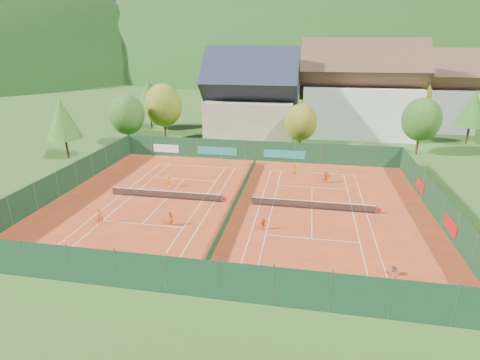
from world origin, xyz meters
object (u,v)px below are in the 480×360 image
player_right_far_b (326,177)px  player_left_mid (170,219)px  chalet (252,101)px  ball_hopper (394,269)px  hotel_block_a (359,95)px  player_left_near (100,216)px  hotel_block_b (427,95)px  player_right_far_a (294,169)px  player_right_near (263,224)px  player_left_far (169,181)px

player_right_far_b → player_left_mid: bearing=41.9°
chalet → ball_hopper: size_ratio=20.25×
hotel_block_a → player_left_near: hotel_block_a is taller
hotel_block_a → player_right_far_b: (-6.37, -27.68, -6.60)m
hotel_block_b → player_right_far_a: (-24.32, -32.84, -5.98)m
hotel_block_b → player_right_near: hotel_block_b is taller
chalet → hotel_block_a: (19.00, 6.00, 0.76)m
player_left_far → player_left_mid: bearing=135.1°
player_left_mid → player_left_far: 10.34m
player_left_near → player_left_far: (3.02, 10.36, 0.01)m
player_right_near → player_right_far_a: (2.13, 16.63, 0.03)m
chalet → hotel_block_b: (33.00, 14.00, -0.01)m
chalet → player_left_near: chalet is taller
chalet → hotel_block_a: 19.94m
player_left_far → player_right_far_a: 16.54m
chalet → player_right_near: (6.55, -35.47, -6.01)m
hotel_block_a → player_left_near: (-27.93, -43.00, -6.61)m
chalet → player_right_far_b: 25.76m
chalet → player_left_mid: chalet is taller
player_right_near → player_right_far_b: player_right_far_b is taller
player_left_near → player_right_near: size_ratio=1.26×
player_left_far → player_right_far_b: bearing=-141.1°
player_left_near → player_left_mid: 6.79m
player_left_far → player_right_far_b: (18.54, 4.95, 0.01)m
player_left_near → hotel_block_a: bearing=24.6°
chalet → ball_hopper: 44.77m
hotel_block_a → player_right_near: 43.83m
hotel_block_a → player_left_mid: hotel_block_a is taller
hotel_block_b → player_right_far_b: (-20.37, -35.68, -5.84)m
hotel_block_b → player_left_mid: hotel_block_b is taller
ball_hopper → player_right_far_b: player_right_far_b is taller
player_left_near → player_right_far_b: player_right_far_b is taller
chalet → player_right_far_a: (8.68, -18.84, -5.99)m
player_right_near → player_right_far_a: size_ratio=0.96×
ball_hopper → player_left_mid: bearing=166.2°
ball_hopper → chalet: bearing=112.5°
player_right_far_a → player_right_far_b: 4.86m
player_left_mid → player_right_near: (8.74, 0.80, -0.12)m
hotel_block_b → player_left_far: bearing=-133.8°
player_left_far → player_right_far_a: bearing=-128.0°
hotel_block_a → player_left_mid: 47.75m
player_left_mid → player_right_near: player_left_mid is taller
player_left_near → player_right_far_b: 26.44m
player_left_mid → player_right_far_b: bearing=77.5°
ball_hopper → player_left_mid: size_ratio=0.55×
hotel_block_b → player_right_near: (-26.45, -49.47, -6.01)m
player_left_near → player_left_far: size_ratio=0.99×
player_right_near → chalet: bearing=48.2°
hotel_block_b → player_left_mid: bearing=-125.0°
player_right_far_b → hotel_block_b: bearing=-122.4°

